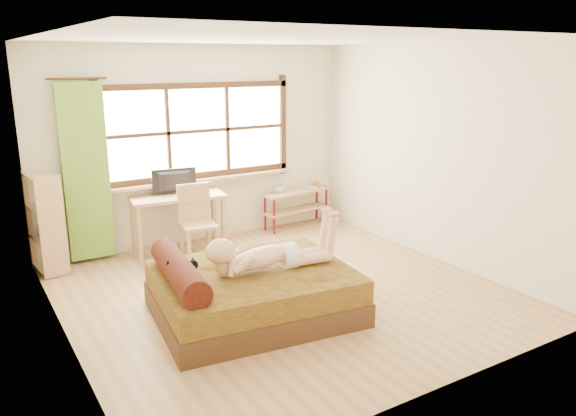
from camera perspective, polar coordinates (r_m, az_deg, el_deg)
floor at (r=6.30m, az=-0.52°, el=-8.54°), size 4.50×4.50×0.00m
ceiling at (r=5.78m, az=-0.59°, el=16.81°), size 4.50×4.50×0.00m
wall_back at (r=7.88m, az=-9.08°, el=6.30°), size 4.50×0.00×4.50m
wall_front at (r=4.19m, az=15.55°, el=-1.76°), size 4.50×0.00×4.50m
wall_left at (r=5.14m, az=-22.58°, el=0.70°), size 0.00×4.50×4.50m
wall_right at (r=7.29m, az=14.83°, el=5.30°), size 0.00×4.50×4.50m
window at (r=7.83m, az=-9.04°, el=7.42°), size 2.80×0.16×1.46m
curtain at (r=7.35m, az=-19.86°, el=3.39°), size 0.55×0.10×2.20m
bed at (r=5.69m, az=-3.95°, el=-8.44°), size 2.08×1.75×0.72m
woman at (r=5.55m, az=-1.97°, el=-3.45°), size 1.37×0.54×0.57m
kitten at (r=5.39m, az=-10.86°, el=-6.23°), size 0.30×0.15×0.23m
desk at (r=7.58m, az=-11.15°, el=0.54°), size 1.28×0.70×0.76m
monitor at (r=7.56m, az=-11.39°, el=2.61°), size 0.60×0.15×0.34m
chair at (r=7.32m, az=-9.28°, el=-0.93°), size 0.48×0.48×0.96m
pipe_shelf at (r=8.59m, az=0.93°, el=0.83°), size 1.15×0.42×0.64m
cup at (r=8.39m, az=-0.86°, el=1.88°), size 0.14×0.14×0.10m
book at (r=8.66m, az=1.99°, el=2.00°), size 0.17×0.22×0.02m
bookshelf at (r=7.29m, az=-23.38°, el=-1.37°), size 0.36×0.56×1.21m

